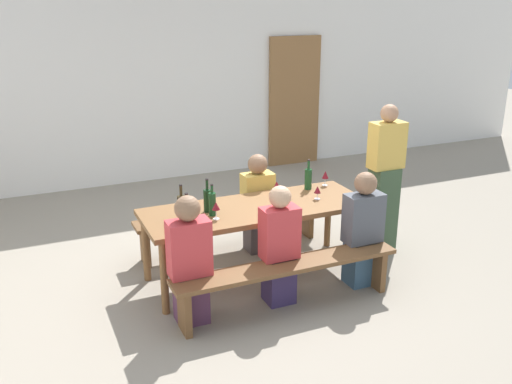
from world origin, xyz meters
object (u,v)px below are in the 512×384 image
(wine_bottle_1, at_px, (187,216))
(wine_glass_0, at_px, (277,185))
(wine_glass_3, at_px, (325,175))
(seated_guest_far_0, at_px, (258,205))
(wine_bottle_3, at_px, (207,200))
(wine_bottle_4, at_px, (308,178))
(standing_host, at_px, (384,181))
(tasting_table, at_px, (256,213))
(wine_glass_2, at_px, (216,206))
(seated_guest_near_1, at_px, (279,248))
(seated_guest_near_2, at_px, (363,231))
(bench_near, at_px, (288,273))
(wine_bottle_0, at_px, (182,207))
(seated_guest_near_0, at_px, (190,262))
(wine_bottle_2, at_px, (212,203))
(bench_far, at_px, (230,219))
(wooden_door, at_px, (294,102))
(wine_glass_1, at_px, (317,190))

(wine_bottle_1, height_order, wine_glass_0, wine_bottle_1)
(wine_glass_3, distance_m, seated_guest_far_0, 0.80)
(wine_bottle_3, height_order, wine_bottle_4, wine_bottle_3)
(wine_bottle_4, bearing_deg, wine_bottle_3, -170.31)
(standing_host, bearing_deg, wine_bottle_4, -14.18)
(tasting_table, relative_size, wine_glass_0, 15.21)
(wine_bottle_1, bearing_deg, wine_bottle_3, 48.75)
(wine_glass_2, relative_size, seated_guest_near_1, 0.15)
(tasting_table, distance_m, standing_host, 1.56)
(wine_glass_2, distance_m, seated_guest_near_2, 1.44)
(wine_bottle_4, xyz_separation_m, wine_glass_3, (0.23, 0.03, -0.00))
(bench_near, distance_m, wine_bottle_3, 1.04)
(wine_bottle_0, relative_size, wine_bottle_4, 1.07)
(tasting_table, relative_size, seated_guest_near_0, 1.92)
(wine_bottle_1, xyz_separation_m, wine_bottle_2, (0.32, 0.24, -0.01))
(bench_far, bearing_deg, seated_guest_near_0, -124.21)
(wooden_door, relative_size, wine_glass_3, 12.65)
(seated_guest_far_0, bearing_deg, wine_glass_0, 11.93)
(seated_guest_near_0, bearing_deg, wooden_door, -37.20)
(seated_guest_near_1, distance_m, seated_guest_near_2, 0.89)
(seated_guest_near_1, bearing_deg, wine_glass_2, 48.92)
(tasting_table, distance_m, wine_bottle_0, 0.80)
(tasting_table, bearing_deg, wine_bottle_2, -173.86)
(bench_far, relative_size, seated_guest_far_0, 1.92)
(tasting_table, xyz_separation_m, wine_bottle_2, (-0.47, -0.05, 0.19))
(wine_bottle_1, bearing_deg, bench_far, 51.78)
(wine_bottle_2, distance_m, wine_bottle_4, 1.23)
(wine_glass_2, distance_m, seated_guest_far_0, 1.08)
(wine_bottle_2, bearing_deg, wine_bottle_4, 14.82)
(bench_near, height_order, seated_guest_far_0, seated_guest_far_0)
(tasting_table, relative_size, wine_bottle_2, 7.27)
(tasting_table, xyz_separation_m, standing_host, (1.55, 0.06, 0.12))
(wine_bottle_0, relative_size, wine_glass_3, 2.10)
(wine_bottle_2, xyz_separation_m, seated_guest_near_0, (-0.39, -0.51, -0.30))
(seated_guest_near_0, relative_size, standing_host, 0.71)
(wine_bottle_3, distance_m, wine_glass_3, 1.45)
(seated_guest_near_1, bearing_deg, seated_guest_far_0, -13.95)
(wine_bottle_1, relative_size, seated_guest_near_1, 0.30)
(wine_bottle_4, bearing_deg, wine_bottle_1, -159.75)
(seated_guest_near_2, height_order, standing_host, standing_host)
(wine_glass_0, xyz_separation_m, wine_glass_1, (0.32, -0.28, -0.01))
(wooden_door, distance_m, tasting_table, 4.17)
(wooden_door, distance_m, wine_bottle_3, 4.39)
(seated_guest_near_2, bearing_deg, seated_guest_far_0, 28.94)
(wine_bottle_0, distance_m, seated_guest_near_1, 0.96)
(seated_guest_far_0, bearing_deg, bench_near, -11.79)
(wine_bottle_3, distance_m, wine_bottle_4, 1.22)
(wine_bottle_0, distance_m, seated_guest_near_0, 0.59)
(wine_glass_0, height_order, seated_guest_near_1, seated_guest_near_1)
(wine_bottle_0, bearing_deg, wine_glass_1, 0.39)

